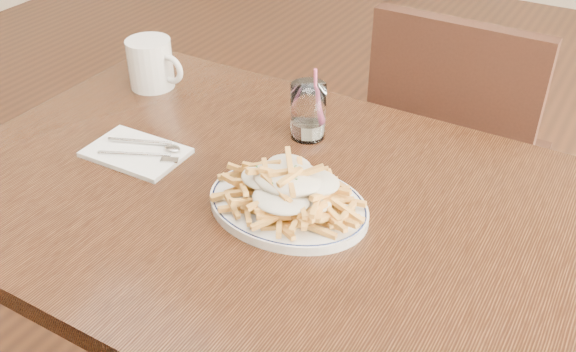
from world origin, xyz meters
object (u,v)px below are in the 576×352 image
Objects in this scene: table at (267,226)px; fries_plate at (288,205)px; chair_far at (453,150)px; coffee_mug at (151,64)px; water_glass at (308,114)px; loaded_fries at (288,183)px.

fries_plate reaches higher than table.
chair_far is 0.81m from coffee_mug.
water_glass reaches higher than chair_far.
water_glass is (-0.03, 0.21, 0.13)m from table.
coffee_mug is (-0.50, 0.25, 0.05)m from fries_plate.
water_glass reaches higher than loaded_fries.
fries_plate is 0.25m from water_glass.
chair_far is at bearing 82.97° from fries_plate.
coffee_mug is (-0.41, 0.02, 0.01)m from water_glass.
chair_far reaches higher than fries_plate.
fries_plate is 0.56m from coffee_mug.
water_glass is 0.41m from coffee_mug.
coffee_mug is at bearing 153.39° from table.
water_glass reaches higher than table.
water_glass is (-0.18, -0.49, 0.29)m from chair_far.
chair_far is at bearing 77.99° from table.
chair_far is at bearing 38.69° from coffee_mug.
table is 0.51m from coffee_mug.
loaded_fries is 0.25m from water_glass.
coffee_mug is (-0.59, -0.47, 0.30)m from chair_far.
fries_plate is at bearing -68.93° from water_glass.
fries_plate is at bearing -26.26° from coffee_mug.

